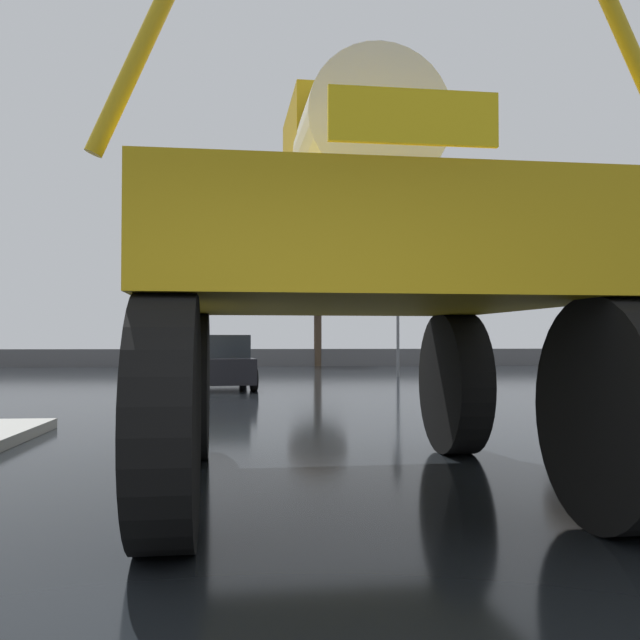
{
  "coord_description": "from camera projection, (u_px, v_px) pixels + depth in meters",
  "views": [
    {
      "loc": [
        -0.46,
        -1.95,
        1.39
      ],
      "look_at": [
        0.23,
        5.79,
        1.61
      ],
      "focal_mm": 39.29,
      "sensor_mm": 36.0,
      "label": 1
    }
  ],
  "objects": [
    {
      "name": "sedan_ahead",
      "position": [
        219.0,
        363.0,
        20.2
      ],
      "size": [
        2.3,
        4.29,
        1.52
      ],
      "rotation": [
        0.0,
        0.0,
        1.7
      ],
      "color": "black",
      "rests_on": "ground"
    },
    {
      "name": "bare_tree_far_center",
      "position": [
        318.0,
        284.0,
        36.78
      ],
      "size": [
        3.21,
        3.21,
        5.71
      ],
      "color": "#473828",
      "rests_on": "ground"
    },
    {
      "name": "roadside_barrier",
      "position": [
        267.0,
        358.0,
        36.46
      ],
      "size": [
        29.81,
        0.24,
        0.9
      ],
      "primitive_type": "cube",
      "color": "#59595B",
      "rests_on": "ground"
    },
    {
      "name": "oversize_sprayer",
      "position": [
        353.0,
        272.0,
        6.62
      ],
      "size": [
        4.24,
        5.42,
        4.44
      ],
      "rotation": [
        0.0,
        0.0,
        1.62
      ],
      "color": "black",
      "rests_on": "ground"
    },
    {
      "name": "ground_plane",
      "position": [
        274.0,
        388.0,
        19.87
      ],
      "size": [
        120.0,
        120.0,
        0.0
      ],
      "primitive_type": "plane",
      "color": "black"
    },
    {
      "name": "bare_tree_right",
      "position": [
        581.0,
        259.0,
        23.63
      ],
      "size": [
        2.61,
        2.61,
        5.29
      ],
      "color": "#473828",
      "rests_on": "ground"
    },
    {
      "name": "traffic_signal_near_right",
      "position": [
        588.0,
        243.0,
        12.12
      ],
      "size": [
        0.24,
        0.54,
        4.19
      ],
      "color": "slate",
      "rests_on": "ground"
    },
    {
      "name": "traffic_signal_far_left",
      "position": [
        397.0,
        302.0,
        26.35
      ],
      "size": [
        0.24,
        0.55,
        3.86
      ],
      "color": "slate",
      "rests_on": "ground"
    }
  ]
}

